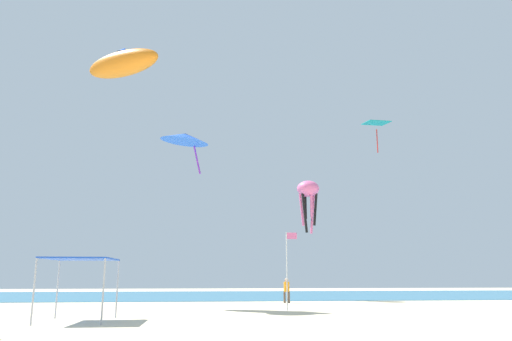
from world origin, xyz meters
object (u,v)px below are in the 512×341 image
kite_octopus_pink (308,191)px  kite_delta_blue (185,138)px  kite_inflatable_orange (123,64)px  kite_diamond_teal (376,124)px  banner_flag (288,264)px  canopy_tent (81,262)px  person_near_tent (287,288)px

kite_octopus_pink → kite_delta_blue: bearing=-58.1°
kite_inflatable_orange → kite_octopus_pink: bearing=56.0°
kite_delta_blue → kite_diamond_teal: bearing=165.6°
kite_delta_blue → kite_inflatable_orange: bearing=-93.8°
banner_flag → kite_octopus_pink: size_ratio=0.98×
canopy_tent → banner_flag: 10.96m
canopy_tent → kite_diamond_teal: 34.36m
person_near_tent → kite_octopus_pink: 8.97m
canopy_tent → kite_inflatable_orange: bearing=94.3°
canopy_tent → kite_diamond_teal: bearing=46.7°
banner_flag → kite_delta_blue: bearing=161.0°
canopy_tent → kite_delta_blue: kite_delta_blue is taller
banner_flag → kite_diamond_teal: kite_diamond_teal is taller
kite_delta_blue → kite_octopus_pink: size_ratio=0.96×
canopy_tent → kite_delta_blue: size_ratio=0.77×
canopy_tent → banner_flag: size_ratio=0.75×
kite_delta_blue → banner_flag: bearing=105.3°
canopy_tent → kite_inflatable_orange: 17.59m
kite_delta_blue → canopy_tent: bearing=6.8°
kite_octopus_pink → banner_flag: bearing=-31.0°
kite_diamond_teal → person_near_tent: bearing=38.9°
canopy_tent → kite_delta_blue: bearing=62.5°
canopy_tent → kite_diamond_teal: kite_diamond_teal is taller
kite_delta_blue → kite_inflatable_orange: 8.55m
kite_diamond_teal → kite_octopus_pink: (-8.22, -5.96, -7.82)m
canopy_tent → banner_flag: (9.62, 5.26, 0.06)m
kite_inflatable_orange → kite_octopus_pink: (14.14, 6.04, -7.71)m
banner_flag → kite_diamond_teal: 25.38m
kite_delta_blue → kite_octopus_pink: kite_delta_blue is taller
canopy_tent → kite_octopus_pink: 22.38m
kite_diamond_teal → kite_inflatable_orange: size_ratio=0.51×
canopy_tent → banner_flag: bearing=28.7°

